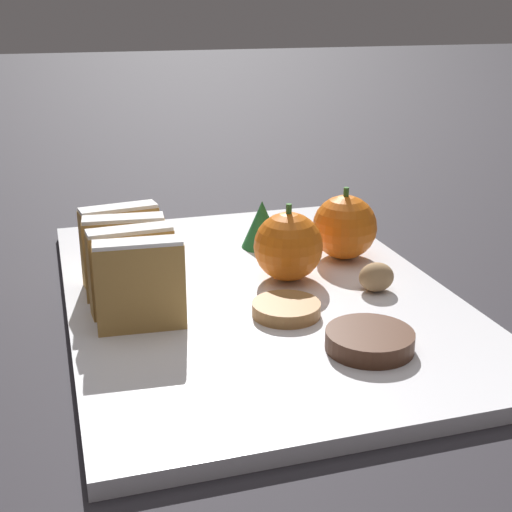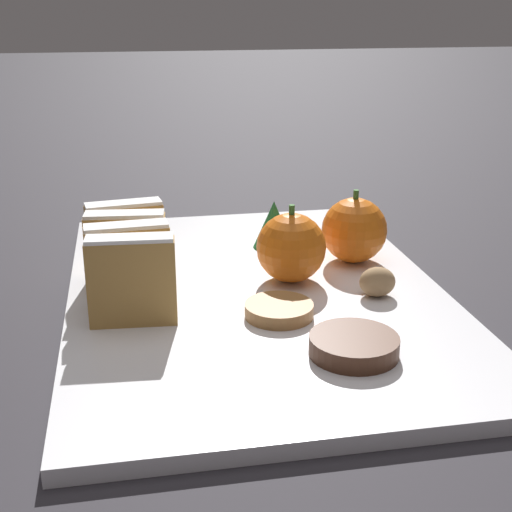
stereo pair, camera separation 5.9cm
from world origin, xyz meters
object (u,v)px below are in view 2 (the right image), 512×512
object	(u,v)px
orange_far	(354,230)
walnut	(377,282)
orange_near	(291,248)
chocolate_cookie	(354,346)

from	to	relation	value
orange_far	walnut	xyz separation A→B (m)	(-0.01, -0.08, -0.02)
orange_near	orange_far	size ratio (longest dim) A/B	1.00
chocolate_cookie	walnut	bearing A→B (deg)	62.02
orange_far	chocolate_cookie	distance (m)	0.19
orange_near	orange_far	distance (m)	0.08
orange_near	chocolate_cookie	xyz separation A→B (m)	(0.01, -0.14, -0.02)
orange_near	orange_far	bearing A→B (deg)	28.00
orange_near	walnut	bearing A→B (deg)	-36.72
orange_near	walnut	world-z (taller)	orange_near
walnut	chocolate_cookie	bearing A→B (deg)	-117.98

